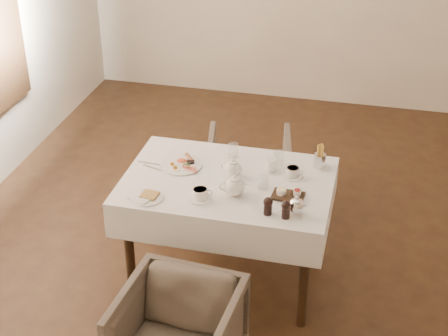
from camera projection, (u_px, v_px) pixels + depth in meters
name	position (u px, v px, depth m)	size (l,w,h in m)	color
table	(228.00, 196.00, 4.26)	(1.28, 0.88, 0.75)	black
armchair_far	(249.00, 171.00, 5.21)	(0.62, 0.63, 0.58)	#4E4539
breakfast_plate	(182.00, 164.00, 4.34)	(0.27, 0.27, 0.03)	white
side_plate	(146.00, 197.00, 4.01)	(0.21, 0.19, 0.02)	white
teapot_centre	(233.00, 167.00, 4.21)	(0.15, 0.12, 0.12)	white
teapot_front	(235.00, 185.00, 4.01)	(0.17, 0.13, 0.13)	white
creamer	(271.00, 165.00, 4.27)	(0.07, 0.07, 0.08)	white
teacup_near	(200.00, 195.00, 3.99)	(0.14, 0.14, 0.07)	white
teacup_far	(293.00, 173.00, 4.22)	(0.13, 0.13, 0.06)	white
glass_left	(233.00, 151.00, 4.42)	(0.07, 0.07, 0.09)	silver
glass_mid	(263.00, 182.00, 4.09)	(0.06, 0.06, 0.09)	silver
glass_right	(279.00, 158.00, 4.34)	(0.06, 0.06, 0.09)	silver
condiment_board	(288.00, 195.00, 4.02)	(0.19, 0.14, 0.05)	black
pepper_mill_left	(268.00, 206.00, 3.84)	(0.05, 0.05, 0.11)	black
pepper_mill_right	(286.00, 210.00, 3.81)	(0.05, 0.05, 0.11)	black
silver_pot	(296.00, 205.00, 3.85)	(0.11, 0.09, 0.12)	white
fries_cup	(320.00, 157.00, 4.30)	(0.08, 0.08, 0.16)	silver
cutlery_fork	(153.00, 164.00, 4.36)	(0.02, 0.20, 0.00)	silver
cutlery_knife	(155.00, 169.00, 4.31)	(0.01, 0.19, 0.00)	silver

